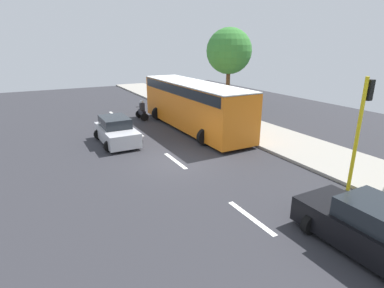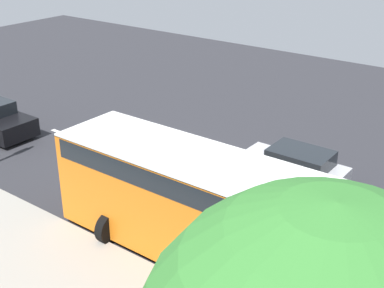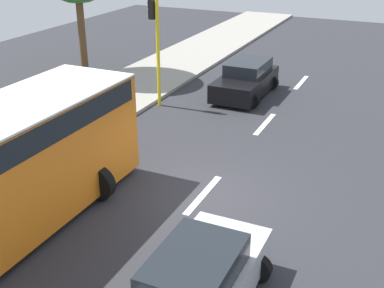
{
  "view_description": "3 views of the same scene",
  "coord_description": "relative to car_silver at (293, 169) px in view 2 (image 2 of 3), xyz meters",
  "views": [
    {
      "loc": [
        -6.06,
        -13.06,
        5.62
      ],
      "look_at": [
        0.48,
        -0.88,
        1.07
      ],
      "focal_mm": 28.7,
      "sensor_mm": 36.0,
      "label": 1
    },
    {
      "loc": [
        14.05,
        11.55,
        9.3
      ],
      "look_at": [
        0.36,
        1.25,
        1.66
      ],
      "focal_mm": 48.79,
      "sensor_mm": 36.0,
      "label": 2
    },
    {
      "loc": [
        -4.91,
        11.42,
        7.2
      ],
      "look_at": [
        0.16,
        0.42,
        1.75
      ],
      "focal_mm": 46.41,
      "sensor_mm": 36.0,
      "label": 3
    }
  ],
  "objects": [
    {
      "name": "ground_plane",
      "position": [
        1.78,
        -4.28,
        -0.76
      ],
      "size": [
        40.0,
        60.0,
        0.1
      ],
      "primitive_type": "cube",
      "color": "#2D2D33"
    },
    {
      "name": "sidewalk",
      "position": [
        8.78,
        -4.28,
        -0.63
      ],
      "size": [
        4.0,
        60.0,
        0.15
      ],
      "primitive_type": "cube",
      "color": "#9E998E",
      "rests_on": "ground"
    },
    {
      "name": "lane_stripe_north",
      "position": [
        1.78,
        -10.28,
        -0.7
      ],
      "size": [
        0.2,
        2.4,
        0.01
      ],
      "primitive_type": "cube",
      "color": "white",
      "rests_on": "ground"
    },
    {
      "name": "lane_stripe_mid",
      "position": [
        1.78,
        -4.28,
        -0.7
      ],
      "size": [
        0.2,
        2.4,
        0.01
      ],
      "primitive_type": "cube",
      "color": "white",
      "rests_on": "ground"
    },
    {
      "name": "lane_stripe_south",
      "position": [
        1.78,
        1.72,
        -0.7
      ],
      "size": [
        0.2,
        2.4,
        0.01
      ],
      "primitive_type": "cube",
      "color": "white",
      "rests_on": "ground"
    },
    {
      "name": "car_silver",
      "position": [
        0.0,
        0.0,
        0.0
      ],
      "size": [
        2.18,
        3.89,
        1.52
      ],
      "color": "#B7B7BC",
      "rests_on": "ground"
    },
    {
      "name": "city_bus",
      "position": [
        5.47,
        0.68,
        1.14
      ],
      "size": [
        3.2,
        11.0,
        3.16
      ],
      "color": "orange",
      "rests_on": "ground"
    }
  ]
}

